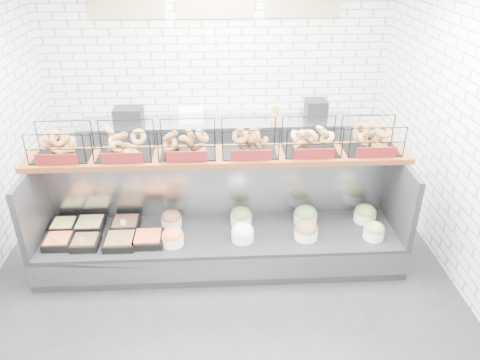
{
  "coord_description": "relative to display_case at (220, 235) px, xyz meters",
  "views": [
    {
      "loc": [
        -0.01,
        -4.02,
        3.38
      ],
      "look_at": [
        0.22,
        0.45,
        0.97
      ],
      "focal_mm": 35.0,
      "sensor_mm": 36.0,
      "label": 1
    }
  ],
  "objects": [
    {
      "name": "ground",
      "position": [
        0.0,
        -0.34,
        -0.33
      ],
      "size": [
        5.5,
        5.5,
        0.0
      ],
      "primitive_type": "plane",
      "color": "black",
      "rests_on": "ground"
    },
    {
      "name": "room_shell",
      "position": [
        0.0,
        0.26,
        1.73
      ],
      "size": [
        5.02,
        5.51,
        3.01
      ],
      "color": "white",
      "rests_on": "ground"
    },
    {
      "name": "display_case",
      "position": [
        0.0,
        0.0,
        0.0
      ],
      "size": [
        4.0,
        0.9,
        1.2
      ],
      "color": "black",
      "rests_on": "ground"
    },
    {
      "name": "bagel_shelf",
      "position": [
        0.0,
        0.18,
        1.06
      ],
      "size": [
        4.1,
        0.5,
        0.4
      ],
      "color": "#4E2310",
      "rests_on": "display_case"
    },
    {
      "name": "prep_counter",
      "position": [
        0.0,
        2.09,
        0.14
      ],
      "size": [
        4.0,
        0.6,
        1.2
      ],
      "color": "#93969B",
      "rests_on": "ground"
    }
  ]
}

